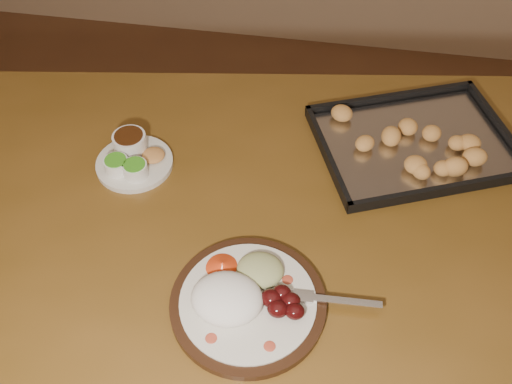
# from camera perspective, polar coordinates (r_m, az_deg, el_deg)

# --- Properties ---
(dining_table) EXTENTS (1.62, 1.11, 0.75)m
(dining_table) POSITION_cam_1_polar(r_m,az_deg,el_deg) (1.19, -1.39, -5.43)
(dining_table) COLOR brown
(dining_table) RESTS_ON ground
(dinner_plate) EXTENTS (0.36, 0.27, 0.06)m
(dinner_plate) POSITION_cam_1_polar(r_m,az_deg,el_deg) (0.99, -1.15, -10.55)
(dinner_plate) COLOR black
(dinner_plate) RESTS_ON dining_table
(condiment_saucer) EXTENTS (0.16, 0.16, 0.05)m
(condiment_saucer) POSITION_cam_1_polar(r_m,az_deg,el_deg) (1.22, -12.26, 3.38)
(condiment_saucer) COLOR beige
(condiment_saucer) RESTS_ON dining_table
(baking_tray) EXTENTS (0.49, 0.43, 0.04)m
(baking_tray) POSITION_cam_1_polar(r_m,az_deg,el_deg) (1.28, 15.59, 4.92)
(baking_tray) COLOR black
(baking_tray) RESTS_ON dining_table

